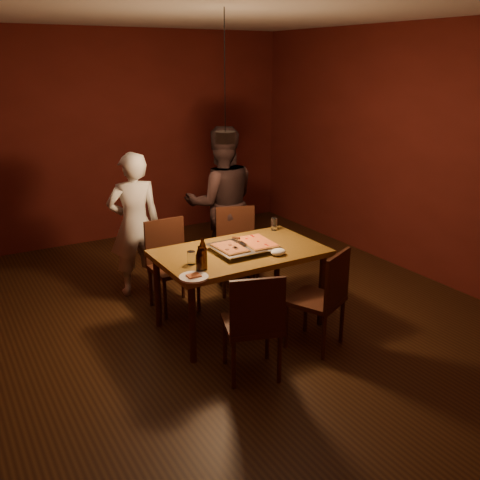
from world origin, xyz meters
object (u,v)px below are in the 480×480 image
pizza_tray (243,248)px  beer_bottle_a (199,259)px  plate_slice (194,277)px  pendant_lamp (225,136)px  chair_near_right (325,291)px  chair_near_left (254,317)px  dining_table (240,258)px  chair_far_right (237,241)px  beer_bottle_b (203,254)px  diner_white (135,224)px  diner_dark (221,203)px  chair_far_left (170,256)px

pizza_tray → beer_bottle_a: bearing=-155.3°
plate_slice → pendant_lamp: (0.61, 0.56, 1.00)m
chair_near_right → beer_bottle_a: beer_bottle_a is taller
chair_near_left → pendant_lamp: (0.33, 1.02, 1.22)m
pizza_tray → beer_bottle_a: (-0.58, -0.27, 0.09)m
pizza_tray → pendant_lamp: 1.01m
dining_table → plate_slice: 0.75m
chair_far_right → beer_bottle_b: beer_bottle_b is taller
diner_white → diner_dark: size_ratio=0.89×
chair_near_left → beer_bottle_a: 0.66m
plate_slice → pendant_lamp: bearing=42.6°
beer_bottle_a → beer_bottle_b: size_ratio=0.84×
diner_white → pendant_lamp: 1.53m
chair_near_right → pizza_tray: size_ratio=1.01×
beer_bottle_b → plate_slice: (-0.15, -0.13, -0.13)m
chair_far_right → chair_far_left: bearing=25.1°
beer_bottle_a → pizza_tray: bearing=25.1°
pizza_tray → pendant_lamp: pendant_lamp is taller
diner_white → dining_table: bearing=120.5°
beer_bottle_a → beer_bottle_b: 0.08m
chair_far_left → beer_bottle_b: 1.04m
chair_far_right → pendant_lamp: (-0.47, -0.60, 1.22)m
beer_bottle_a → pendant_lamp: bearing=42.8°
diner_white → diner_dark: (1.02, -0.03, 0.10)m
diner_dark → plate_slice: bearing=71.9°
chair_near_right → pizza_tray: chair_near_right is taller
pizza_tray → diner_white: size_ratio=0.36×
beer_bottle_a → diner_white: bearing=90.1°
beer_bottle_a → diner_dark: (1.02, 1.49, -0.00)m
pizza_tray → beer_bottle_a: 0.64m
beer_bottle_b → pendant_lamp: bearing=43.0°
chair_far_left → pendant_lamp: size_ratio=0.44×
pizza_tray → beer_bottle_a: beer_bottle_a is taller
chair_near_left → diner_white: size_ratio=0.35×
chair_near_left → pendant_lamp: 1.63m
chair_far_right → beer_bottle_a: bearing=68.8°
chair_near_left → plate_slice: 0.58m
chair_far_right → pizza_tray: (-0.40, -0.80, 0.24)m
dining_table → beer_bottle_b: bearing=-154.0°
plate_slice → diner_white: bearing=86.7°
pizza_tray → beer_bottle_b: beer_bottle_b is taller
beer_bottle_b → chair_near_right: bearing=-28.4°
chair_near_right → beer_bottle_a: bearing=130.4°
dining_table → beer_bottle_b: (-0.50, -0.24, 0.21)m
chair_near_right → pendant_lamp: bearing=91.1°
beer_bottle_b → plate_slice: bearing=-138.9°
dining_table → chair_far_left: bearing=118.0°
diner_white → chair_far_left: bearing=114.8°
beer_bottle_a → diner_white: size_ratio=0.15×
beer_bottle_b → diner_dark: diner_dark is taller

